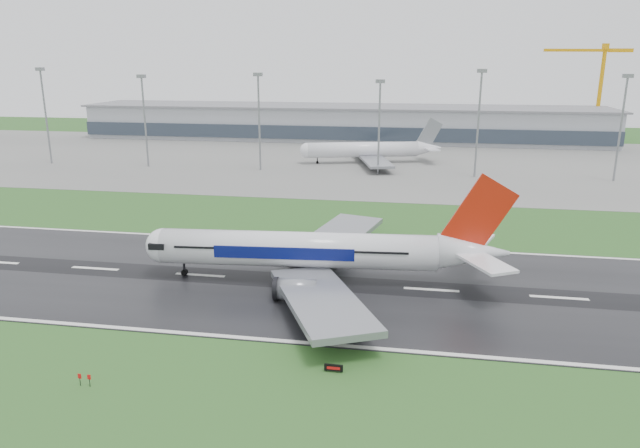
# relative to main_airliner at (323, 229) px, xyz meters

# --- Properties ---
(ground) EXTENTS (520.00, 520.00, 0.00)m
(ground) POSITION_rel_main_airliner_xyz_m (-21.72, -1.36, -9.19)
(ground) COLOR #23501D
(ground) RESTS_ON ground
(runway) EXTENTS (400.00, 45.00, 0.10)m
(runway) POSITION_rel_main_airliner_xyz_m (-21.72, -1.36, -9.14)
(runway) COLOR black
(runway) RESTS_ON ground
(apron) EXTENTS (400.00, 130.00, 0.08)m
(apron) POSITION_rel_main_airliner_xyz_m (-21.72, 123.64, -9.15)
(apron) COLOR slate
(apron) RESTS_ON ground
(terminal) EXTENTS (240.00, 36.00, 15.00)m
(terminal) POSITION_rel_main_airliner_xyz_m (-21.72, 183.64, -1.69)
(terminal) COLOR #94989F
(terminal) RESTS_ON ground
(main_airliner) EXTENTS (65.99, 63.30, 18.18)m
(main_airliner) POSITION_rel_main_airliner_xyz_m (0.00, 0.00, 0.00)
(main_airliner) COLOR silver
(main_airliner) RESTS_ON runway
(parked_airliner) EXTENTS (64.15, 61.56, 15.58)m
(parked_airliner) POSITION_rel_main_airliner_xyz_m (-2.97, 119.32, -1.32)
(parked_airliner) COLOR silver
(parked_airliner) RESTS_ON apron
(tower_crane) EXTENTS (42.16, 17.61, 43.58)m
(tower_crane) POSITION_rel_main_airliner_xyz_m (95.81, 198.64, 12.60)
(tower_crane) COLOR orange
(tower_crane) RESTS_ON ground
(runway_sign) EXTENTS (2.31, 0.58, 1.04)m
(runway_sign) POSITION_rel_main_airliner_xyz_m (6.22, -29.89, -8.67)
(runway_sign) COLOR black
(runway_sign) RESTS_ON ground
(floodmast_0) EXTENTS (0.64, 0.64, 32.76)m
(floodmast_0) POSITION_rel_main_airliner_xyz_m (-116.95, 98.64, 7.19)
(floodmast_0) COLOR gray
(floodmast_0) RESTS_ON ground
(floodmast_1) EXTENTS (0.64, 0.64, 30.50)m
(floodmast_1) POSITION_rel_main_airliner_xyz_m (-79.22, 98.64, 6.06)
(floodmast_1) COLOR gray
(floodmast_1) RESTS_ON ground
(floodmast_2) EXTENTS (0.64, 0.64, 31.26)m
(floodmast_2) POSITION_rel_main_airliner_xyz_m (-38.16, 98.64, 6.44)
(floodmast_2) COLOR gray
(floodmast_2) RESTS_ON ground
(floodmast_3) EXTENTS (0.64, 0.64, 29.31)m
(floodmast_3) POSITION_rel_main_airliner_xyz_m (2.07, 98.64, 5.47)
(floodmast_3) COLOR gray
(floodmast_3) RESTS_ON ground
(floodmast_4) EXTENTS (0.64, 0.64, 32.64)m
(floodmast_4) POSITION_rel_main_airliner_xyz_m (33.24, 98.64, 7.13)
(floodmast_4) COLOR gray
(floodmast_4) RESTS_ON ground
(floodmast_5) EXTENTS (0.64, 0.64, 31.30)m
(floodmast_5) POSITION_rel_main_airliner_xyz_m (75.40, 98.64, 6.46)
(floodmast_5) COLOR gray
(floodmast_5) RESTS_ON ground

